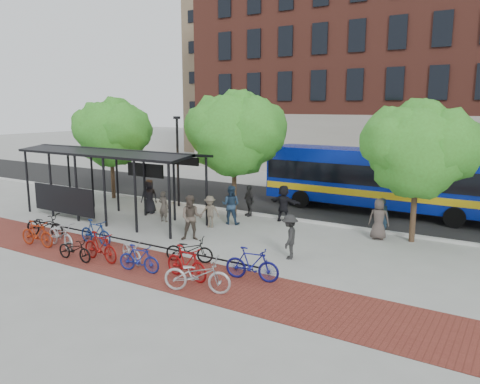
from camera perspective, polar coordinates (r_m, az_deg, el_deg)
The scene contains 34 objects.
ground at distance 20.45m, azimuth 1.39°, elevation -5.74°, with size 160.00×160.00×0.00m, color #9E9E99.
asphalt_street at distance 27.43m, azimuth 9.94°, elevation -1.68°, with size 160.00×8.00×0.01m, color black.
curb at distance 23.85m, azimuth 6.30°, elevation -3.29°, with size 160.00×0.25×0.12m, color #B7B7B2.
brick_strip at distance 17.83m, azimuth -12.62°, elevation -8.45°, with size 24.00×3.00×0.01m, color maroon.
bike_rack_rail at distance 19.32m, azimuth -13.51°, elevation -7.01°, with size 12.00×0.05×0.95m, color black.
building_tower at distance 63.24m, azimuth 7.81°, elevation 18.85°, with size 22.00×22.00×30.00m, color #7A664C.
bus_shelter at distance 24.61m, azimuth -15.73°, elevation 3.77°, with size 10.60×3.07×3.60m.
tree_a at distance 29.86m, azimuth -15.33°, elevation 7.30°, with size 4.90×4.00×6.18m.
tree_b at distance 24.04m, azimuth -0.47°, elevation 7.50°, with size 5.15×4.20×6.47m.
tree_c at distance 20.69m, azimuth 21.14°, elevation 5.19°, with size 4.66×3.80×5.92m.
lamp_post_left at distance 26.79m, azimuth -7.60°, elevation 4.05°, with size 0.35×0.20×5.12m.
bus at distance 26.23m, azimuth 16.73°, elevation 1.78°, with size 12.56×3.16×3.38m.
bike_0 at distance 22.40m, azimuth -22.69°, elevation -3.73°, with size 0.70×2.00×1.05m, color black.
bike_1 at distance 20.98m, azimuth -23.51°, elevation -4.69°, with size 0.50×1.79×1.07m, color maroon.
bike_2 at distance 20.43m, azimuth -21.01°, elevation -4.90°, with size 0.72×2.05×1.08m, color #AAAAAC.
bike_3 at distance 20.43m, azimuth -17.20°, elevation -4.70°, with size 0.49×1.75×1.05m, color navy.
bike_4 at distance 18.62m, azimuth -19.51°, elevation -6.58°, with size 0.59×1.68×0.88m, color black.
bike_5 at distance 18.21m, azimuth -16.67°, elevation -6.42°, with size 0.52×1.85×1.11m, color maroon.
bike_6 at distance 17.85m, azimuth -13.07°, elevation -6.98°, with size 0.58×1.67×0.88m, color #A9A9AB.
bike_7 at distance 16.74m, azimuth -12.21°, elevation -7.94°, with size 0.46×1.63×0.98m, color navy.
bike_8 at distance 17.49m, azimuth -6.20°, elevation -7.00°, with size 0.63×1.81×0.95m, color black.
bike_9 at distance 15.82m, azimuth -6.55°, elevation -8.56°, with size 0.53×1.89×1.13m, color maroon.
bike_10 at distance 14.73m, azimuth -5.22°, elevation -10.01°, with size 0.75×2.15×1.13m, color #A6A7A9.
bike_11 at distance 15.61m, azimuth 1.48°, elevation -8.78°, with size 0.53×1.88×1.13m, color navy.
pedestrian_0 at distance 25.55m, azimuth -11.00°, elevation -0.52°, with size 0.90×0.58×1.84m, color black.
pedestrian_1 at distance 23.56m, azimuth -9.29°, elevation -1.73°, with size 0.57×0.37×1.56m, color #463F38.
pedestrian_2 at distance 22.77m, azimuth -1.13°, elevation -1.57°, with size 0.93×0.72×1.91m, color #22374F.
pedestrian_3 at distance 22.21m, azimuth -3.68°, elevation -2.40°, with size 0.99×0.57×1.53m, color brown.
pedestrian_4 at distance 24.46m, azimuth 1.11°, elevation -1.03°, with size 0.97×0.40×1.66m, color #252525.
pedestrian_5 at distance 23.34m, azimuth 5.34°, elevation -1.40°, with size 1.71×0.55×1.85m, color black.
pedestrian_6 at distance 21.06m, azimuth 16.57°, elevation -3.17°, with size 0.88×0.57×1.80m, color #473D38.
pedestrian_7 at distance 21.95m, azimuth 16.88°, elevation -2.82°, with size 0.61×0.40×1.66m, color #1D3245.
pedestrian_8 at distance 20.14m, azimuth -5.93°, elevation -3.15°, with size 0.95×0.74×1.96m, color #4F443A.
pedestrian_9 at distance 17.78m, azimuth 6.05°, elevation -5.44°, with size 1.10×0.63×1.70m, color black.
Camera 1 is at (9.99, -16.90, 5.72)m, focal length 35.00 mm.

